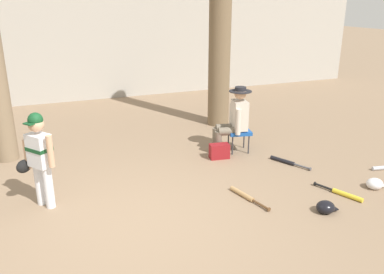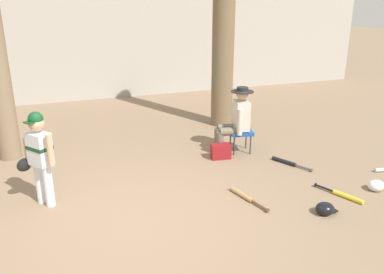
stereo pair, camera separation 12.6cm
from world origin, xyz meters
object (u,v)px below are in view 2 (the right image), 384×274
Objects in this scene: bat_wood_tan at (244,196)px; batting_helmet_black at (325,209)px; handbag_beside_stool at (221,151)px; bat_black_composite at (287,162)px; young_ballplayer at (39,153)px; bat_yellow_trainer at (344,195)px; tree_behind_spectator at (223,40)px; folding_stool at (241,133)px; batting_helmet_white at (376,186)px; seated_spectator at (236,118)px.

batting_helmet_black is at bearing -43.59° from bat_wood_tan.
bat_black_composite is at bearing -33.53° from handbag_beside_stool.
bat_yellow_trainer is at bearing -17.99° from young_ballplayer.
batting_helmet_black is (-0.54, -0.28, 0.04)m from bat_yellow_trainer.
folding_stool is at bearing -102.80° from tree_behind_spectator.
tree_behind_spectator reaches higher than folding_stool.
batting_helmet_black is at bearing -106.31° from bat_black_composite.
tree_behind_spectator is at bearing 77.20° from folding_stool.
handbag_beside_stool is 0.48× the size of bat_yellow_trainer.
tree_behind_spectator is 3.07m from bat_black_composite.
bat_wood_tan is at bearing -101.52° from handbag_beside_stool.
batting_helmet_black reaches higher than bat_black_composite.
batting_helmet_white is at bearing -78.42° from tree_behind_spectator.
young_ballplayer is 3.52m from folding_stool.
bat_wood_tan is at bearing 166.87° from batting_helmet_white.
tree_behind_spectator reaches higher than bat_black_composite.
bat_black_composite is (1.25, 0.84, -0.00)m from bat_wood_tan.
handbag_beside_stool reaches higher than batting_helmet_black.
handbag_beside_stool is at bearing 146.47° from bat_black_composite.
handbag_beside_stool is at bearing -158.75° from folding_stool.
folding_stool is at bearing -12.77° from seated_spectator.
bat_yellow_trainer is at bearing 26.80° from batting_helmet_black.
handbag_beside_stool is 0.44× the size of bat_wood_tan.
bat_black_composite is at bearing 73.69° from batting_helmet_black.
folding_stool reaches higher than handbag_beside_stool.
batting_helmet_white is (4.55, -1.26, -0.67)m from young_ballplayer.
handbag_beside_stool is 2.51m from batting_helmet_white.
bat_black_composite is (0.95, -0.63, -0.10)m from handbag_beside_stool.
bat_wood_tan is at bearing -146.11° from bat_black_composite.
tree_behind_spectator reaches higher than young_ballplayer.
seated_spectator is at bearing -106.09° from tree_behind_spectator.
seated_spectator is at bearing 167.23° from folding_stool.
tree_behind_spectator reaches higher than handbag_beside_stool.
seated_spectator reaches higher than bat_wood_tan.
bat_yellow_trainer is at bearing -19.55° from bat_wood_tan.
young_ballplayer is 4.49× the size of batting_helmet_white.
bat_black_composite is 1.00× the size of bat_yellow_trainer.
seated_spectator reaches higher than bat_yellow_trainer.
bat_black_composite is (3.87, 0.03, -0.71)m from young_ballplayer.
batting_helmet_white is (1.15, -2.10, -0.29)m from folding_stool.
young_ballplayer is at bearing -179.59° from bat_black_composite.
seated_spectator reaches higher than handbag_beside_stool.
bat_wood_tan is 1.50m from bat_black_composite.
young_ballplayer is 3.41m from seated_spectator.
batting_helmet_black is at bearing -89.66° from folding_stool.
bat_wood_tan is at bearing -109.09° from tree_behind_spectator.
folding_stool is 1.00m from bat_black_composite.
handbag_beside_stool is 1.14m from bat_black_composite.
handbag_beside_stool is at bearing 12.68° from young_ballplayer.
seated_spectator is at bearing 14.66° from young_ballplayer.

